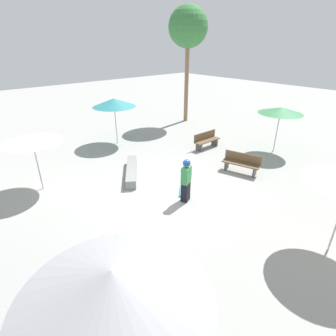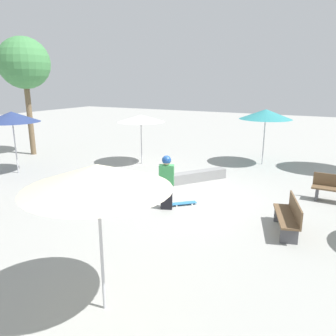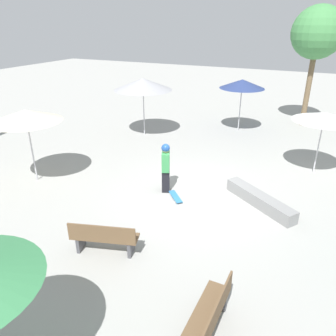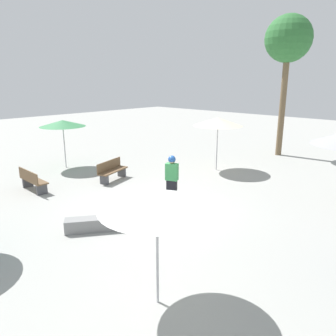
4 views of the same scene
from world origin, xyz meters
name	(u,v)px [view 1 (image 1 of 4)]	position (x,y,z in m)	size (l,w,h in m)	color
ground_plane	(167,191)	(0.00, 0.00, 0.00)	(60.00, 60.00, 0.00)	#9E9E99
skater_main	(186,179)	(0.08, -0.96, 0.87)	(0.49, 0.39, 1.62)	black
skateboard	(182,191)	(0.40, -0.47, 0.06)	(0.72, 0.69, 0.07)	teal
concrete_ledge	(132,171)	(-0.27, 1.98, 0.19)	(1.81, 2.32, 0.38)	gray
bench_near	(206,140)	(4.59, 2.02, 0.43)	(1.61, 0.47, 0.85)	#47474C
bench_far	(241,163)	(3.51, -0.93, 0.43)	(0.88, 1.66, 0.85)	#47474C
shade_umbrella_grey	(113,286)	(-4.69, -4.38, 2.40)	(2.69, 2.69, 2.67)	#B7B7BC
shade_umbrella_teal	(114,103)	(1.38, 5.85, 2.27)	(2.30, 2.30, 2.49)	#B7B7BC
shade_umbrella_green	(281,111)	(6.84, -0.66, 2.16)	(2.14, 2.14, 2.31)	#B7B7BC
shade_umbrella_white	(31,138)	(-3.53, 3.33, 2.08)	(2.12, 2.12, 2.23)	#B7B7BC
palm_tree_left	(188,28)	(7.57, 6.62, 5.95)	(2.51, 2.51, 7.29)	#896B4C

